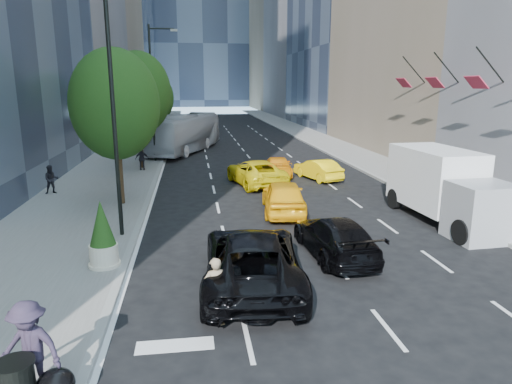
{
  "coord_description": "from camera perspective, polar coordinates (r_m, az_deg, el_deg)",
  "views": [
    {
      "loc": [
        -3.66,
        -13.63,
        5.91
      ],
      "look_at": [
        -1.12,
        4.37,
        1.6
      ],
      "focal_mm": 32.0,
      "sensor_mm": 36.0,
      "label": 1
    }
  ],
  "objects": [
    {
      "name": "ground",
      "position": [
        15.3,
        6.55,
        -9.47
      ],
      "size": [
        160.0,
        160.0,
        0.0
      ],
      "primitive_type": "plane",
      "color": "black",
      "rests_on": "ground"
    },
    {
      "name": "planter_shrub",
      "position": [
        15.48,
        -18.64,
        -5.15
      ],
      "size": [
        0.91,
        0.91,
        2.18
      ],
      "color": "beige",
      "rests_on": "sidewalk_left"
    },
    {
      "name": "tree_mid",
      "position": [
        32.83,
        -14.54,
        11.89
      ],
      "size": [
        4.5,
        4.5,
        7.99
      ],
      "color": "black",
      "rests_on": "sidewalk_left"
    },
    {
      "name": "tower_right_far",
      "position": [
        116.12,
        5.25,
        22.75
      ],
      "size": [
        20.0,
        24.0,
        50.0
      ],
      "primitive_type": "cube",
      "color": "#776A52",
      "rests_on": "ground"
    },
    {
      "name": "lamp_far",
      "position": [
        35.73,
        -12.63,
        12.87
      ],
      "size": [
        2.13,
        0.22,
        10.0
      ],
      "color": "black",
      "rests_on": "sidewalk_left"
    },
    {
      "name": "pedestrian_a",
      "position": [
        26.83,
        -24.2,
        1.43
      ],
      "size": [
        0.89,
        0.79,
        1.54
      ],
      "primitive_type": "imported",
      "rotation": [
        0.0,
        0.0,
        0.32
      ],
      "color": "black",
      "rests_on": "sidewalk_left"
    },
    {
      "name": "box_truck",
      "position": [
        21.41,
        22.61,
        0.64
      ],
      "size": [
        2.71,
        6.62,
        3.11
      ],
      "rotation": [
        0.0,
        0.0,
        0.05
      ],
      "color": "silver",
      "rests_on": "ground"
    },
    {
      "name": "pedestrian_b",
      "position": [
        32.2,
        -14.06,
        4.03
      ],
      "size": [
        0.91,
        0.39,
        1.55
      ],
      "primitive_type": "imported",
      "rotation": [
        0.0,
        0.0,
        3.16
      ],
      "color": "black",
      "rests_on": "sidewalk_left"
    },
    {
      "name": "pedestrian_c",
      "position": [
        9.98,
        -26.42,
        -17.05
      ],
      "size": [
        1.36,
        1.0,
        1.88
      ],
      "primitive_type": "imported",
      "rotation": [
        0.0,
        0.0,
        -0.28
      ],
      "color": "#2C2334",
      "rests_on": "sidewalk_left"
    },
    {
      "name": "black_sedan_mercedes",
      "position": [
        16.28,
        9.84,
        -5.56
      ],
      "size": [
        2.2,
        4.87,
        1.38
      ],
      "primitive_type": "imported",
      "rotation": [
        0.0,
        0.0,
        3.2
      ],
      "color": "black",
      "rests_on": "ground"
    },
    {
      "name": "sidewalk_left",
      "position": [
        44.34,
        -14.95,
        5.33
      ],
      "size": [
        6.0,
        120.0,
        0.15
      ],
      "primitive_type": "cube",
      "color": "slate",
      "rests_on": "ground"
    },
    {
      "name": "taxi_a",
      "position": [
        21.32,
        3.46,
        -0.58
      ],
      "size": [
        2.39,
        4.83,
        1.58
      ],
      "primitive_type": "imported",
      "rotation": [
        0.0,
        0.0,
        3.03
      ],
      "color": "#FFB40D",
      "rests_on": "ground"
    },
    {
      "name": "tree_far",
      "position": [
        45.79,
        -12.72,
        11.41
      ],
      "size": [
        3.9,
        3.9,
        6.92
      ],
      "color": "black",
      "rests_on": "sidewalk_left"
    },
    {
      "name": "tree_near",
      "position": [
        22.93,
        -17.2,
        10.41
      ],
      "size": [
        4.2,
        4.2,
        7.46
      ],
      "color": "black",
      "rests_on": "sidewalk_left"
    },
    {
      "name": "facade_flags",
      "position": [
        27.63,
        23.77,
        12.81
      ],
      "size": [
        1.85,
        13.3,
        2.05
      ],
      "color": "black",
      "rests_on": "ground"
    },
    {
      "name": "lamp_near",
      "position": [
        17.83,
        -17.03,
        12.46
      ],
      "size": [
        2.13,
        0.22,
        10.0
      ],
      "color": "black",
      "rests_on": "sidewalk_left"
    },
    {
      "name": "black_sedan_lincoln",
      "position": [
        13.71,
        -0.51,
        -8.35
      ],
      "size": [
        3.32,
        6.28,
        1.68
      ],
      "primitive_type": "imported",
      "rotation": [
        0.0,
        0.0,
        3.05
      ],
      "color": "black",
      "rests_on": "ground"
    },
    {
      "name": "traffic_signal",
      "position": [
        53.73,
        -11.17,
        11.3
      ],
      "size": [
        2.48,
        0.53,
        5.2
      ],
      "color": "black",
      "rests_on": "sidewalk_left"
    },
    {
      "name": "taxi_b",
      "position": [
        29.21,
        7.73,
        2.83
      ],
      "size": [
        2.45,
        4.15,
        1.29
      ],
      "primitive_type": "imported",
      "rotation": [
        0.0,
        0.0,
        3.44
      ],
      "color": "yellow",
      "rests_on": "ground"
    },
    {
      "name": "taxi_d",
      "position": [
        30.12,
        2.68,
        3.23
      ],
      "size": [
        2.25,
        4.52,
        1.26
      ],
      "primitive_type": "imported",
      "rotation": [
        0.0,
        0.0,
        3.03
      ],
      "color": "#FD9A0D",
      "rests_on": "ground"
    },
    {
      "name": "city_bus",
      "position": [
        41.25,
        -8.92,
        7.27
      ],
      "size": [
        6.78,
        12.19,
        3.33
      ],
      "primitive_type": "imported",
      "rotation": [
        0.0,
        0.0,
        -0.36
      ],
      "color": "#BABCC1",
      "rests_on": "ground"
    },
    {
      "name": "sidewalk_right",
      "position": [
        46.09,
        9.32,
        5.89
      ],
      "size": [
        4.0,
        120.0,
        0.15
      ],
      "primitive_type": "cube",
      "color": "slate",
      "rests_on": "ground"
    },
    {
      "name": "taxi_c",
      "position": [
        27.39,
        -0.03,
        2.47
      ],
      "size": [
        3.49,
        5.77,
        1.5
      ],
      "primitive_type": "imported",
      "rotation": [
        0.0,
        0.0,
        3.34
      ],
      "color": "yellow",
      "rests_on": "ground"
    },
    {
      "name": "skateboarder",
      "position": [
        11.8,
        -5.12,
        -12.35
      ],
      "size": [
        0.66,
        0.51,
        1.61
      ],
      "primitive_type": "imported",
      "rotation": [
        0.0,
        0.0,
        3.38
      ],
      "color": "#887155",
      "rests_on": "ground"
    }
  ]
}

